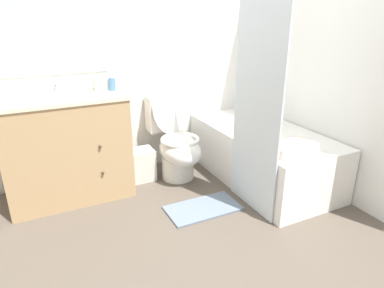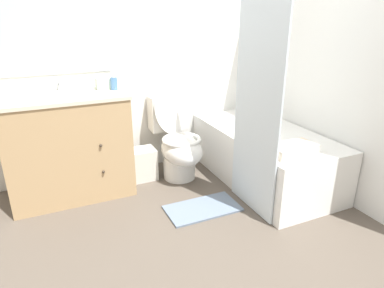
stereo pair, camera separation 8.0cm
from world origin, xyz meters
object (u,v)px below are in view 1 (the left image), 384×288
Objects in this scene: toilet at (176,143)px; tissue_box at (102,83)px; vanity_cabinet at (67,146)px; hand_towel_folded at (10,102)px; bath_mat at (203,208)px; wastebasket at (141,165)px; soap_dispenser at (112,84)px; bath_towel_folded at (292,148)px; sink_faucet at (56,86)px; bathtub at (261,154)px.

toilet is 6.16× the size of tissue_box.
vanity_cabinet is 4.44× the size of hand_towel_folded.
bath_mat is at bearing -55.82° from tissue_box.
soap_dispenser reaches higher than wastebasket.
wastebasket is (-0.33, 0.09, -0.19)m from toilet.
bath_mat is (0.49, -0.73, -0.94)m from soap_dispenser.
bath_towel_folded is (1.53, -1.01, 0.07)m from vanity_cabinet.
bath_towel_folded is at bearing -42.10° from soap_dispenser.
sink_faucet is 1.02m from wastebasket.
soap_dispenser reaches higher than hand_towel_folded.
bathtub is at bearing -22.70° from tissue_box.
bathtub is at bearing -28.86° from toilet.
sink_faucet is 0.16× the size of toilet.
bathtub is 0.62m from bath_towel_folded.
tissue_box is (0.36, 0.08, 0.48)m from vanity_cabinet.
tissue_box is at bearing 127.00° from soap_dispenser.
toilet reaches higher than bath_mat.
vanity_cabinet is 2.79× the size of bath_towel_folded.
toilet is 0.82m from bathtub.
wastebasket is 0.82m from soap_dispenser.
vanity_cabinet is at bearing 164.32° from bathtub.
sink_faucet is 0.99× the size of tissue_box.
toilet is at bearing 151.14° from bathtub.
vanity_cabinet is 0.66× the size of bathtub.
tissue_box is at bearing 165.08° from wastebasket.
bathtub reaches higher than bath_mat.
bath_mat is (1.26, -0.54, -0.90)m from hand_towel_folded.
tissue_box is (-1.32, 0.55, 0.69)m from bathtub.
bathtub is at bearing -7.89° from hand_towel_folded.
wastebasket is 1.26m from hand_towel_folded.
vanity_cabinet is at bearing 146.71° from bath_towel_folded.
bath_towel_folded is at bearing -38.39° from sink_faucet.
hand_towel_folded is (-0.98, -0.20, 0.76)m from wastebasket.
toilet is at bearing -14.69° from tissue_box.
bath_towel_folded is 0.86m from bath_mat.
sink_faucet reaches higher than vanity_cabinet.
toilet reaches higher than bathtub.
bathtub is 1.51m from soap_dispenser.
toilet is at bearing 4.87° from hand_towel_folded.
vanity_cabinet is 0.65m from soap_dispenser.
tissue_box is 1.06× the size of soap_dispenser.
tissue_box reaches higher than hand_towel_folded.
sink_faucet is 0.09× the size of bathtub.
hand_towel_folded is (-1.31, -0.11, 0.57)m from toilet.
sink_faucet is at bearing 157.96° from bathtub.
bathtub is at bearing -15.68° from vanity_cabinet.
tissue_box is at bearing 165.31° from toilet.
hand_towel_folded is at bearing 156.69° from bath_mat.
soap_dispenser is 0.23× the size of bath_mat.
bath_towel_folded reaches higher than bath_mat.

